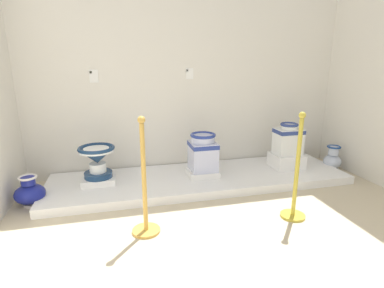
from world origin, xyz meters
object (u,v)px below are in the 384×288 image
at_px(plinth_block_rightmost, 99,180).
at_px(info_placard_first, 94,76).
at_px(plinth_block_broad_patterned, 203,173).
at_px(plinth_block_slender_white, 286,160).
at_px(decorative_vase_corner, 30,193).
at_px(stanchion_post_near_left, 145,199).
at_px(antique_toilet_slender_white, 288,139).
at_px(decorative_vase_spare, 332,160).
at_px(stanchion_post_near_right, 296,185).
at_px(info_placard_second, 190,74).
at_px(antique_toilet_rightmost, 97,157).
at_px(antique_toilet_broad_patterned, 203,151).

xyz_separation_m(plinth_block_rightmost, info_placard_first, (0.01, 0.48, 1.16)).
distance_m(plinth_block_broad_patterned, plinth_block_slender_white, 1.17).
bearing_deg(decorative_vase_corner, stanchion_post_near_left, -35.57).
xyz_separation_m(antique_toilet_slender_white, decorative_vase_spare, (0.70, -0.03, -0.34)).
relative_size(plinth_block_slender_white, decorative_vase_corner, 1.18).
relative_size(plinth_block_broad_patterned, decorative_vase_spare, 1.04).
bearing_deg(stanchion_post_near_right, info_placard_second, 112.67).
bearing_deg(info_placard_second, plinth_block_rightmost, -158.33).
bearing_deg(stanchion_post_near_left, info_placard_second, 63.16).
relative_size(decorative_vase_spare, stanchion_post_near_right, 0.34).
bearing_deg(plinth_block_broad_patterned, stanchion_post_near_right, -59.11).
bearing_deg(stanchion_post_near_right, antique_toilet_rightmost, 149.49).
height_order(plinth_block_broad_patterned, stanchion_post_near_right, stanchion_post_near_right).
xyz_separation_m(antique_toilet_rightmost, info_placard_first, (0.01, 0.48, 0.88)).
height_order(decorative_vase_corner, stanchion_post_near_right, stanchion_post_near_right).
bearing_deg(stanchion_post_near_right, plinth_block_rightmost, 149.49).
distance_m(antique_toilet_broad_patterned, stanchion_post_near_right, 1.21).
xyz_separation_m(plinth_block_rightmost, antique_toilet_broad_patterned, (1.24, -0.06, 0.28)).
height_order(plinth_block_slender_white, info_placard_first, info_placard_first).
distance_m(info_placard_second, stanchion_post_near_left, 1.95).
distance_m(info_placard_first, stanchion_post_near_left, 1.84).
xyz_separation_m(plinth_block_rightmost, antique_toilet_rightmost, (0.00, 0.00, 0.28)).
bearing_deg(info_placard_second, antique_toilet_rightmost, -158.33).
relative_size(plinth_block_rightmost, antique_toilet_broad_patterned, 0.82).
xyz_separation_m(plinth_block_rightmost, decorative_vase_spare, (3.10, -0.05, 0.02)).
relative_size(antique_toilet_broad_patterned, stanchion_post_near_right, 0.44).
height_order(info_placard_first, stanchion_post_near_left, info_placard_first).
bearing_deg(plinth_block_slender_white, stanchion_post_near_left, -153.05).
height_order(plinth_block_rightmost, decorative_vase_spare, decorative_vase_spare).
bearing_deg(stanchion_post_near_right, info_placard_first, 139.64).
height_order(plinth_block_rightmost, antique_toilet_rightmost, antique_toilet_rightmost).
bearing_deg(info_placard_first, info_placard_second, -0.00).
distance_m(decorative_vase_corner, stanchion_post_near_left, 1.39).
distance_m(antique_toilet_rightmost, antique_toilet_slender_white, 2.41).
bearing_deg(plinth_block_slender_white, antique_toilet_broad_patterned, -178.27).
bearing_deg(antique_toilet_slender_white, plinth_block_rightmost, 179.45).
xyz_separation_m(decorative_vase_corner, stanchion_post_near_left, (1.12, -0.80, 0.18)).
bearing_deg(antique_toilet_broad_patterned, stanchion_post_near_right, -59.11).
xyz_separation_m(info_placard_first, decorative_vase_corner, (-0.69, -0.70, -1.15)).
xyz_separation_m(info_placard_first, stanchion_post_near_right, (1.85, -1.57, -0.96)).
bearing_deg(antique_toilet_broad_patterned, antique_toilet_slender_white, 1.73).
xyz_separation_m(plinth_block_broad_patterned, antique_toilet_slender_white, (1.17, 0.04, 0.35)).
relative_size(plinth_block_broad_patterned, info_placard_first, 2.37).
xyz_separation_m(antique_toilet_broad_patterned, info_placard_first, (-1.23, 0.53, 0.88)).
distance_m(antique_toilet_broad_patterned, plinth_block_slender_white, 1.19).
distance_m(plinth_block_rightmost, plinth_block_slender_white, 2.41).
relative_size(plinth_block_slender_white, stanchion_post_near_right, 0.38).
height_order(plinth_block_broad_patterned, decorative_vase_spare, decorative_vase_spare).
bearing_deg(plinth_block_rightmost, decorative_vase_spare, -0.92).
bearing_deg(antique_toilet_slender_white, plinth_block_broad_patterned, -178.27).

